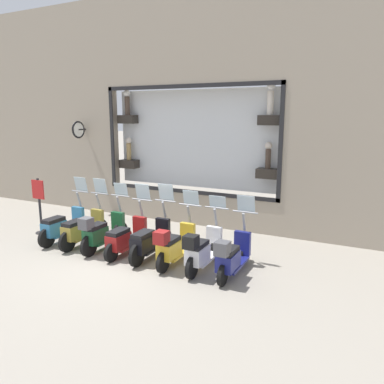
{
  "coord_description": "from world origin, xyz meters",
  "views": [
    {
      "loc": [
        -6.88,
        -5.25,
        3.42
      ],
      "look_at": [
        1.79,
        -0.96,
        1.42
      ],
      "focal_mm": 35.0,
      "sensor_mm": 36.0,
      "label": 1
    }
  ],
  "objects": [
    {
      "name": "scooter_red_4",
      "position": [
        0.34,
        0.18,
        0.42
      ],
      "size": [
        1.79,
        0.61,
        1.66
      ],
      "color": "black",
      "rests_on": "ground_plane"
    },
    {
      "name": "shop_sign_post",
      "position": [
        0.63,
        3.43,
        0.88
      ],
      "size": [
        0.36,
        0.45,
        1.64
      ],
      "color": "#232326",
      "rests_on": "ground_plane"
    },
    {
      "name": "scooter_olive_6",
      "position": [
        0.34,
        1.6,
        0.45
      ],
      "size": [
        1.81,
        0.6,
        1.69
      ],
      "color": "black",
      "rests_on": "ground_plane"
    },
    {
      "name": "scooter_yellow_2",
      "position": [
        0.27,
        -1.24,
        0.47
      ],
      "size": [
        1.8,
        0.6,
        1.61
      ],
      "color": "black",
      "rests_on": "ground_plane"
    },
    {
      "name": "ground_plane",
      "position": [
        0.0,
        0.0,
        0.0
      ],
      "size": [
        120.0,
        120.0,
        0.0
      ],
      "primitive_type": "plane",
      "color": "gray"
    },
    {
      "name": "scooter_green_5",
      "position": [
        0.28,
        0.89,
        0.48
      ],
      "size": [
        1.81,
        0.6,
        1.62
      ],
      "color": "black",
      "rests_on": "ground_plane"
    },
    {
      "name": "scooter_black_3",
      "position": [
        0.35,
        -0.53,
        0.45
      ],
      "size": [
        1.81,
        0.6,
        1.71
      ],
      "color": "black",
      "rests_on": "ground_plane"
    },
    {
      "name": "building_facade",
      "position": [
        3.6,
        0.0,
        3.62
      ],
      "size": [
        1.22,
        36.0,
        7.11
      ],
      "color": "gray",
      "rests_on": "ground_plane"
    },
    {
      "name": "scooter_teal_7",
      "position": [
        0.34,
        2.3,
        0.44
      ],
      "size": [
        1.8,
        0.61,
        1.68
      ],
      "color": "black",
      "rests_on": "ground_plane"
    },
    {
      "name": "scooter_white_1",
      "position": [
        0.28,
        -1.94,
        0.47
      ],
      "size": [
        1.8,
        0.61,
        1.54
      ],
      "color": "black",
      "rests_on": "ground_plane"
    },
    {
      "name": "scooter_navy_0",
      "position": [
        0.27,
        -2.65,
        0.46
      ],
      "size": [
        1.79,
        0.61,
        1.62
      ],
      "color": "black",
      "rests_on": "ground_plane"
    }
  ]
}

